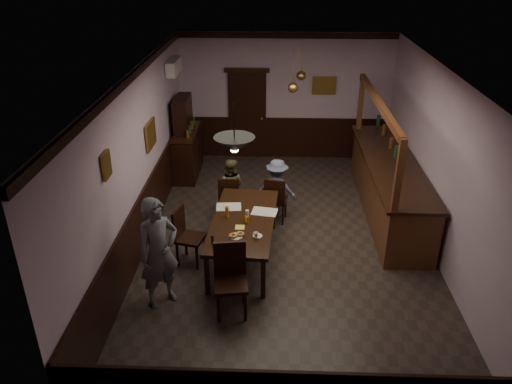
{
  "coord_description": "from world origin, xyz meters",
  "views": [
    {
      "loc": [
        -0.24,
        -7.58,
        4.79
      ],
      "look_at": [
        -0.52,
        -0.33,
        1.15
      ],
      "focal_mm": 35.0,
      "sensor_mm": 36.0,
      "label": 1
    }
  ],
  "objects_px": {
    "chair_far_right": "(275,198)",
    "pendant_iron": "(234,145)",
    "soda_can": "(247,220)",
    "person_seated_left": "(230,187)",
    "chair_side": "(186,233)",
    "pendant_brass_mid": "(293,88)",
    "chair_near": "(231,275)",
    "dining_table": "(243,223)",
    "sideboard": "(186,144)",
    "person_seated_right": "(277,188)",
    "chair_far_left": "(229,196)",
    "bar_counter": "(389,185)",
    "pendant_brass_far": "(301,76)",
    "person_standing": "(159,253)",
    "coffee_cup": "(256,235)"
  },
  "relations": [
    {
      "from": "chair_far_right",
      "to": "pendant_iron",
      "type": "bearing_deg",
      "value": 84.6
    },
    {
      "from": "dining_table",
      "to": "person_seated_left",
      "type": "bearing_deg",
      "value": 102.49
    },
    {
      "from": "chair_near",
      "to": "pendant_iron",
      "type": "bearing_deg",
      "value": 76.69
    },
    {
      "from": "person_standing",
      "to": "pendant_brass_far",
      "type": "relative_size",
      "value": 2.1
    },
    {
      "from": "pendant_brass_mid",
      "to": "pendant_iron",
      "type": "bearing_deg",
      "value": -105.36
    },
    {
      "from": "person_seated_left",
      "to": "coffee_cup",
      "type": "height_order",
      "value": "person_seated_left"
    },
    {
      "from": "chair_far_right",
      "to": "pendant_brass_mid",
      "type": "relative_size",
      "value": 1.13
    },
    {
      "from": "chair_near",
      "to": "bar_counter",
      "type": "bearing_deg",
      "value": 39.48
    },
    {
      "from": "chair_far_left",
      "to": "pendant_iron",
      "type": "height_order",
      "value": "pendant_iron"
    },
    {
      "from": "chair_near",
      "to": "person_seated_right",
      "type": "bearing_deg",
      "value": 69.36
    },
    {
      "from": "soda_can",
      "to": "sideboard",
      "type": "height_order",
      "value": "sideboard"
    },
    {
      "from": "pendant_brass_far",
      "to": "chair_side",
      "type": "bearing_deg",
      "value": -119.4
    },
    {
      "from": "sideboard",
      "to": "pendant_brass_mid",
      "type": "height_order",
      "value": "pendant_brass_mid"
    },
    {
      "from": "person_seated_right",
      "to": "sideboard",
      "type": "bearing_deg",
      "value": -27.82
    },
    {
      "from": "chair_side",
      "to": "chair_near",
      "type": "bearing_deg",
      "value": -130.67
    },
    {
      "from": "chair_side",
      "to": "pendant_brass_far",
      "type": "height_order",
      "value": "pendant_brass_far"
    },
    {
      "from": "bar_counter",
      "to": "pendant_iron",
      "type": "bearing_deg",
      "value": -137.61
    },
    {
      "from": "chair_side",
      "to": "person_seated_left",
      "type": "height_order",
      "value": "person_seated_left"
    },
    {
      "from": "pendant_brass_far",
      "to": "person_standing",
      "type": "bearing_deg",
      "value": -115.37
    },
    {
      "from": "chair_far_right",
      "to": "soda_can",
      "type": "xyz_separation_m",
      "value": [
        -0.46,
        -1.36,
        0.31
      ]
    },
    {
      "from": "chair_near",
      "to": "person_standing",
      "type": "distance_m",
      "value": 1.07
    },
    {
      "from": "chair_near",
      "to": "pendant_brass_mid",
      "type": "distance_m",
      "value": 4.18
    },
    {
      "from": "pendant_brass_far",
      "to": "bar_counter",
      "type": "bearing_deg",
      "value": -43.95
    },
    {
      "from": "person_seated_right",
      "to": "sideboard",
      "type": "xyz_separation_m",
      "value": [
        -2.04,
        1.85,
        0.14
      ]
    },
    {
      "from": "chair_side",
      "to": "sideboard",
      "type": "bearing_deg",
      "value": 23.01
    },
    {
      "from": "dining_table",
      "to": "bar_counter",
      "type": "relative_size",
      "value": 0.56
    },
    {
      "from": "sideboard",
      "to": "pendant_brass_far",
      "type": "bearing_deg",
      "value": -0.12
    },
    {
      "from": "person_seated_left",
      "to": "chair_far_left",
      "type": "bearing_deg",
      "value": 99.99
    },
    {
      "from": "chair_side",
      "to": "soda_can",
      "type": "relative_size",
      "value": 8.16
    },
    {
      "from": "person_standing",
      "to": "coffee_cup",
      "type": "height_order",
      "value": "person_standing"
    },
    {
      "from": "pendant_brass_far",
      "to": "coffee_cup",
      "type": "bearing_deg",
      "value": -101.47
    },
    {
      "from": "dining_table",
      "to": "person_seated_left",
      "type": "xyz_separation_m",
      "value": [
        -0.35,
        1.58,
        -0.12
      ]
    },
    {
      "from": "sideboard",
      "to": "person_seated_right",
      "type": "bearing_deg",
      "value": -42.19
    },
    {
      "from": "person_seated_left",
      "to": "pendant_brass_mid",
      "type": "xyz_separation_m",
      "value": [
        1.17,
        0.81,
        1.73
      ]
    },
    {
      "from": "person_seated_left",
      "to": "coffee_cup",
      "type": "relative_size",
      "value": 14.17
    },
    {
      "from": "pendant_iron",
      "to": "person_seated_left",
      "type": "bearing_deg",
      "value": 97.14
    },
    {
      "from": "sideboard",
      "to": "pendant_iron",
      "type": "distance_m",
      "value": 4.7
    },
    {
      "from": "chair_side",
      "to": "pendant_brass_mid",
      "type": "xyz_separation_m",
      "value": [
        1.76,
        2.51,
        1.76
      ]
    },
    {
      "from": "soda_can",
      "to": "person_seated_left",
      "type": "bearing_deg",
      "value": 103.75
    },
    {
      "from": "chair_side",
      "to": "pendant_iron",
      "type": "relative_size",
      "value": 1.3
    },
    {
      "from": "chair_far_left",
      "to": "soda_can",
      "type": "height_order",
      "value": "chair_far_left"
    },
    {
      "from": "bar_counter",
      "to": "pendant_brass_mid",
      "type": "relative_size",
      "value": 5.02
    },
    {
      "from": "chair_near",
      "to": "pendant_brass_far",
      "type": "distance_m",
      "value": 5.1
    },
    {
      "from": "sideboard",
      "to": "chair_far_right",
      "type": "bearing_deg",
      "value": -46.53
    },
    {
      "from": "dining_table",
      "to": "chair_near",
      "type": "height_order",
      "value": "chair_near"
    },
    {
      "from": "person_seated_right",
      "to": "pendant_iron",
      "type": "height_order",
      "value": "pendant_iron"
    },
    {
      "from": "bar_counter",
      "to": "pendant_brass_far",
      "type": "distance_m",
      "value": 2.91
    },
    {
      "from": "chair_near",
      "to": "pendant_brass_far",
      "type": "xyz_separation_m",
      "value": [
        1.13,
        4.67,
        1.71
      ]
    },
    {
      "from": "bar_counter",
      "to": "pendant_iron",
      "type": "distance_m",
      "value": 4.15
    },
    {
      "from": "person_seated_left",
      "to": "coffee_cup",
      "type": "bearing_deg",
      "value": 116.68
    }
  ]
}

